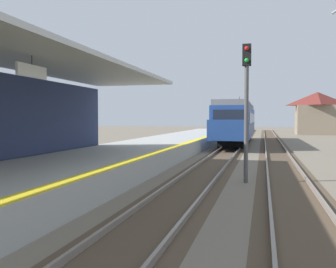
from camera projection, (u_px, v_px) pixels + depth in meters
name	position (u px, v px, depth m)	size (l,w,h in m)	color
station_platform	(104.00, 163.00, 16.51)	(5.00, 80.00, 0.91)	#A8A8A3
track_pair_nearest_platform	(214.00, 164.00, 19.30)	(2.34, 120.00, 0.16)	#4C3D2D
track_pair_middle	(282.00, 166.00, 18.46)	(2.34, 120.00, 0.16)	#4C3D2D
approaching_train	(237.00, 121.00, 35.70)	(2.93, 19.60, 4.76)	navy
rail_signal_post	(246.00, 98.00, 13.87)	(0.32, 0.34, 5.20)	#4C4C4C
distant_trackside_house	(317.00, 112.00, 55.61)	(6.60, 5.28, 6.40)	#7F705B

